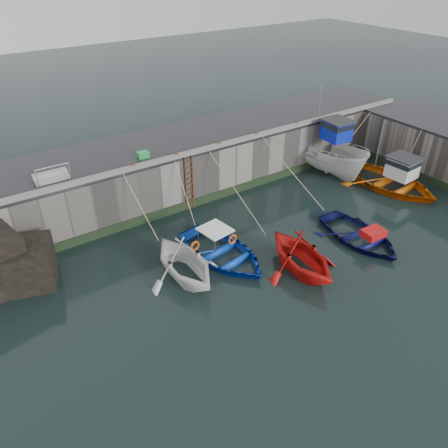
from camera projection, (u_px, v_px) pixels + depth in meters
ground at (347, 292)px, 18.88m from camera, size 120.00×120.00×0.00m
quay_back at (196, 160)px, 26.78m from camera, size 30.00×5.00×3.00m
road_back at (196, 136)px, 25.92m from camera, size 30.00×5.00×0.16m
kerb_back at (217, 146)px, 24.19m from camera, size 30.00×0.30×0.20m
algae_back at (219, 195)px, 25.68m from camera, size 30.00×0.08×0.50m
ladder at (189, 183)px, 23.98m from camera, size 0.51×0.08×3.20m
boat_near_white at (185, 276)px, 19.76m from camera, size 3.74×4.33×2.27m
boat_near_white_rope at (148, 237)px, 22.43m from camera, size 0.04×3.71×3.10m
boat_near_blue at (222, 257)px, 20.95m from camera, size 4.39×5.64×1.07m
boat_near_blue_rope at (184, 223)px, 23.54m from camera, size 0.04×3.56×3.10m
boat_near_blacktrim at (299, 269)px, 20.19m from camera, size 4.14×4.67×2.27m
boat_near_blacktrim_rope at (236, 221)px, 23.74m from camera, size 0.04×5.80×3.10m
boat_near_navy at (358, 240)px, 22.20m from camera, size 3.70×4.98×0.99m
boat_near_navy_rope at (292, 199)px, 25.72m from camera, size 0.04×5.71×3.10m
boat_far_white at (327, 154)px, 28.53m from camera, size 2.95×7.00×5.65m
boat_far_orange at (391, 181)px, 26.79m from camera, size 4.83×6.46×4.28m
fish_crate at (143, 155)px, 23.02m from camera, size 0.59×0.46×0.32m
railing at (51, 176)px, 20.77m from camera, size 1.60×1.05×1.00m
bollard_a at (133, 166)px, 21.88m from camera, size 0.18×0.18×0.28m
bollard_b at (177, 155)px, 23.06m from camera, size 0.18×0.18×0.28m
bollard_c at (219, 144)px, 24.33m from camera, size 0.18×0.18×0.28m
bollard_d at (256, 134)px, 25.56m from camera, size 0.18×0.18×0.28m
bollard_e at (297, 124)px, 27.07m from camera, size 0.18×0.18×0.28m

